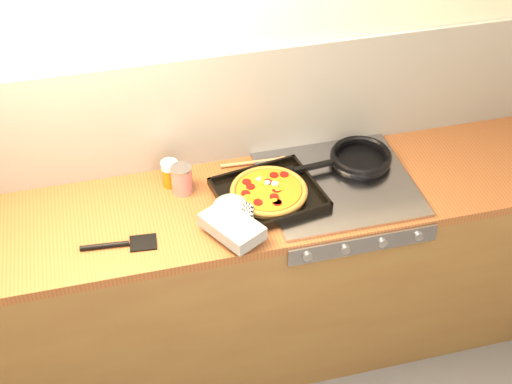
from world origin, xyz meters
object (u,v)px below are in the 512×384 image
object	(u,v)px
frying_pan	(359,158)
juice_glass	(170,173)
pizza_on_tray	(258,200)
tomato_can	(182,179)

from	to	relation	value
frying_pan	juice_glass	bearing A→B (deg)	175.14
frying_pan	pizza_on_tray	bearing A→B (deg)	-161.19
pizza_on_tray	juice_glass	bearing A→B (deg)	143.07
frying_pan	tomato_can	bearing A→B (deg)	178.96
tomato_can	juice_glass	distance (m)	0.07
frying_pan	tomato_can	distance (m)	0.75
juice_glass	tomato_can	bearing A→B (deg)	-54.01
tomato_can	pizza_on_tray	bearing A→B (deg)	-33.48
tomato_can	juice_glass	xyz separation A→B (m)	(-0.04, 0.05, -0.00)
juice_glass	frying_pan	bearing A→B (deg)	-4.86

